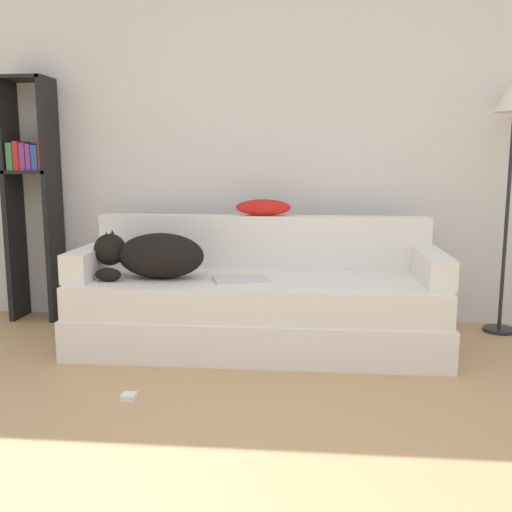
# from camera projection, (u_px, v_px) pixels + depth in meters

# --- Properties ---
(wall_back) EXTENTS (7.68, 0.06, 2.70)m
(wall_back) POSITION_uv_depth(u_px,v_px,m) (279.00, 131.00, 4.01)
(wall_back) COLOR silver
(wall_back) RESTS_ON ground_plane
(couch) EXTENTS (2.23, 0.84, 0.44)m
(couch) POSITION_uv_depth(u_px,v_px,m) (257.00, 313.00, 3.52)
(couch) COLOR silver
(couch) RESTS_ON ground_plane
(couch_backrest) EXTENTS (2.19, 0.15, 0.35)m
(couch_backrest) POSITION_uv_depth(u_px,v_px,m) (262.00, 242.00, 3.80)
(couch_backrest) COLOR silver
(couch_backrest) RESTS_ON couch
(couch_arm_left) EXTENTS (0.15, 0.65, 0.17)m
(couch_arm_left) POSITION_uv_depth(u_px,v_px,m) (92.00, 261.00, 3.56)
(couch_arm_left) COLOR silver
(couch_arm_left) RESTS_ON couch
(couch_arm_right) EXTENTS (0.15, 0.65, 0.17)m
(couch_arm_right) POSITION_uv_depth(u_px,v_px,m) (432.00, 267.00, 3.37)
(couch_arm_right) COLOR silver
(couch_arm_right) RESTS_ON couch
(dog) EXTENTS (0.68, 0.31, 0.29)m
(dog) POSITION_uv_depth(u_px,v_px,m) (152.00, 255.00, 3.45)
(dog) COLOR black
(dog) RESTS_ON couch
(laptop) EXTENTS (0.36, 0.28, 0.02)m
(laptop) POSITION_uv_depth(u_px,v_px,m) (241.00, 279.00, 3.41)
(laptop) COLOR silver
(laptop) RESTS_ON couch
(throw_pillow) EXTENTS (0.37, 0.14, 0.11)m
(throw_pillow) POSITION_uv_depth(u_px,v_px,m) (263.00, 207.00, 3.76)
(throw_pillow) COLOR red
(throw_pillow) RESTS_ON couch_backrest
(bookshelf) EXTENTS (0.33, 0.26, 1.72)m
(bookshelf) POSITION_uv_depth(u_px,v_px,m) (32.00, 186.00, 4.05)
(bookshelf) COLOR black
(bookshelf) RESTS_ON ground_plane
(power_adapter) EXTENTS (0.07, 0.07, 0.03)m
(power_adapter) POSITION_uv_depth(u_px,v_px,m) (129.00, 397.00, 2.75)
(power_adapter) COLOR white
(power_adapter) RESTS_ON ground_plane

